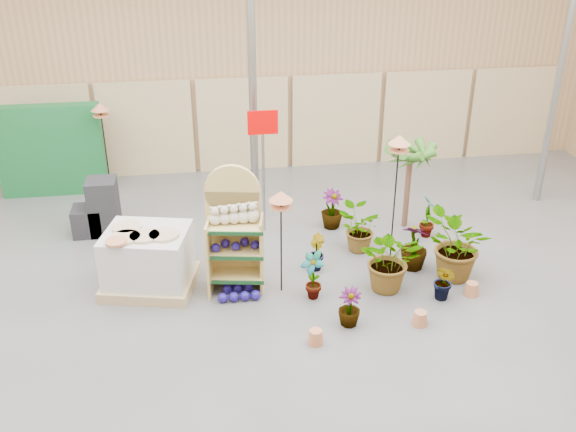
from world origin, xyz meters
The scene contains 23 objects.
room centered at (0.00, 0.91, 2.21)m, with size 15.20×12.10×4.70m.
display_shelf centered at (-0.53, 1.28, 0.88)m, with size 0.88×0.64×1.93m.
teddy_bears centered at (-0.50, 1.19, 1.22)m, with size 0.72×0.20×0.31m.
gazing_balls_shelf centered at (-0.53, 1.16, 0.76)m, with size 0.71×0.24×0.13m.
gazing_balls_floor centered at (-0.52, 0.94, 0.07)m, with size 0.63×0.39×0.15m.
pallet_stack centered at (-1.81, 1.42, 0.46)m, with size 1.52×1.36×0.97m.
charcoal_planters centered at (-2.75, 3.32, 0.42)m, with size 0.80×0.50×1.00m.
trellis_stock centered at (-3.80, 5.20, 0.90)m, with size 2.00×0.30×1.80m, color #135D29.
offer_sign centered at (0.10, 2.98, 1.57)m, with size 0.50×0.08×2.20m.
bird_table_front centered at (0.13, 1.03, 1.50)m, with size 0.34×0.34×1.63m.
bird_table_right centered at (2.00, 1.65, 1.99)m, with size 0.34×0.34×2.14m.
bird_table_back centered at (-2.71, 4.79, 1.78)m, with size 0.34×0.34×1.92m.
palm centered at (2.61, 2.81, 1.41)m, with size 0.70×0.70×1.66m.
potted_plant_0 centered at (0.56, 0.78, 0.38)m, with size 0.40×0.27×0.76m, color #31671C.
potted_plant_2 centered at (1.73, 0.85, 0.50)m, with size 0.91×0.78×1.01m, color #31671C.
potted_plant_3 centered at (2.28, 1.38, 0.39)m, with size 0.43×0.43×0.77m, color #31671C.
potted_plant_4 centered at (2.85, 2.35, 0.41)m, with size 0.43×0.29×0.81m, color #31671C.
potted_plant_5 centered at (0.75, 1.58, 0.29)m, with size 0.32×0.26×0.58m, color #31671C.
potted_plant_6 centered at (1.54, 2.06, 0.39)m, with size 0.70×0.61×0.78m, color #31671C.
potted_plant_7 centered at (0.93, 0.04, 0.28)m, with size 0.31×0.31×0.56m, color #31671C.
potted_plant_9 centered at (2.43, 0.43, 0.30)m, with size 0.33×0.27×0.60m, color #31671C.
potted_plant_10 centered at (2.80, 0.96, 0.56)m, with size 1.01×0.88×1.13m, color #31671C.
potted_plant_11 centered at (1.30, 2.95, 0.35)m, with size 0.39×0.39×0.70m, color #31671C.
Camera 1 is at (-0.96, -7.02, 5.27)m, focal length 40.00 mm.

